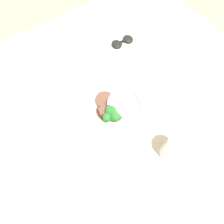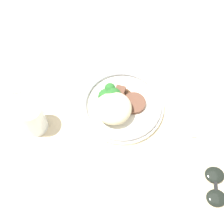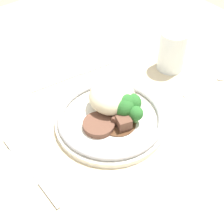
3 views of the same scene
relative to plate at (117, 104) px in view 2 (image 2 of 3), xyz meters
The scene contains 9 objects.
ground_plane 0.07m from the plate, 29.10° to the left, with size 8.00×8.00×0.00m, color #998466.
dining_table 0.05m from the plate, 29.10° to the left, with size 1.14×1.25×0.04m.
napkin 0.21m from the plate, behind, with size 0.12×0.11×0.00m.
plate is the anchor object (origin of this frame).
juice_glass 0.23m from the plate, 14.01° to the left, with size 0.07×0.07×0.10m.
fork 0.20m from the plate, behind, with size 0.02×0.20×0.00m.
knife 0.18m from the plate, 83.02° to the left, with size 0.22×0.03×0.00m.
spoon 0.29m from the plate, 10.50° to the right, with size 0.16×0.03×0.01m.
sunglasses 0.33m from the plate, 137.69° to the left, with size 0.06×0.10×0.02m.
Camera 2 is at (-0.00, 0.41, 0.82)m, focal length 50.00 mm.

